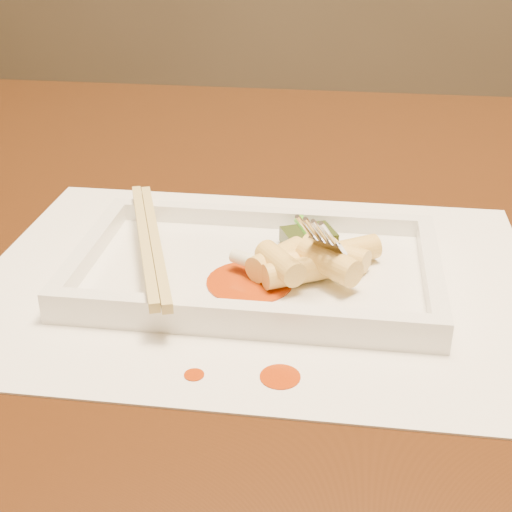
# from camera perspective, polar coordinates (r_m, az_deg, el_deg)

# --- Properties ---
(table) EXTENTS (1.40, 0.90, 0.75)m
(table) POSITION_cam_1_polar(r_m,az_deg,el_deg) (0.65, 2.37, -5.66)
(table) COLOR black
(table) RESTS_ON ground
(placemat) EXTENTS (0.40, 0.30, 0.00)m
(placemat) POSITION_cam_1_polar(r_m,az_deg,el_deg) (0.52, 0.00, -1.83)
(placemat) COLOR white
(placemat) RESTS_ON table
(sauce_splatter_a) EXTENTS (0.02, 0.02, 0.00)m
(sauce_splatter_a) POSITION_cam_1_polar(r_m,az_deg,el_deg) (0.42, 1.95, -9.63)
(sauce_splatter_a) COLOR #AC3205
(sauce_splatter_a) RESTS_ON placemat
(sauce_splatter_b) EXTENTS (0.01, 0.01, 0.00)m
(sauce_splatter_b) POSITION_cam_1_polar(r_m,az_deg,el_deg) (0.42, -4.97, -9.45)
(sauce_splatter_b) COLOR #AC3205
(sauce_splatter_b) RESTS_ON placemat
(plate_base) EXTENTS (0.26, 0.16, 0.01)m
(plate_base) POSITION_cam_1_polar(r_m,az_deg,el_deg) (0.52, 0.00, -1.38)
(plate_base) COLOR white
(plate_base) RESTS_ON placemat
(plate_rim_far) EXTENTS (0.26, 0.01, 0.01)m
(plate_rim_far) POSITION_cam_1_polar(r_m,az_deg,el_deg) (0.58, 1.00, 3.11)
(plate_rim_far) COLOR white
(plate_rim_far) RESTS_ON plate_base
(plate_rim_near) EXTENTS (0.26, 0.01, 0.01)m
(plate_rim_near) POSITION_cam_1_polar(r_m,az_deg,el_deg) (0.45, -1.29, -4.69)
(plate_rim_near) COLOR white
(plate_rim_near) RESTS_ON plate_base
(plate_rim_left) EXTENTS (0.01, 0.14, 0.01)m
(plate_rim_left) POSITION_cam_1_polar(r_m,az_deg,el_deg) (0.54, -13.13, 0.55)
(plate_rim_left) COLOR white
(plate_rim_left) RESTS_ON plate_base
(plate_rim_right) EXTENTS (0.01, 0.14, 0.01)m
(plate_rim_right) POSITION_cam_1_polar(r_m,az_deg,el_deg) (0.51, 13.89, -1.17)
(plate_rim_right) COLOR white
(plate_rim_right) RESTS_ON plate_base
(veg_piece) EXTENTS (0.05, 0.04, 0.01)m
(veg_piece) POSITION_cam_1_polar(r_m,az_deg,el_deg) (0.54, 4.23, 1.47)
(veg_piece) COLOR black
(veg_piece) RESTS_ON plate_base
(scallion_white) EXTENTS (0.04, 0.03, 0.01)m
(scallion_white) POSITION_cam_1_polar(r_m,az_deg,el_deg) (0.50, 0.01, -0.55)
(scallion_white) COLOR #EAEACC
(scallion_white) RESTS_ON plate_base
(scallion_green) EXTENTS (0.04, 0.08, 0.01)m
(scallion_green) POSITION_cam_1_polar(r_m,az_deg,el_deg) (0.52, 4.86, 1.01)
(scallion_green) COLOR green
(scallion_green) RESTS_ON plate_base
(chopstick_a) EXTENTS (0.07, 0.18, 0.01)m
(chopstick_a) POSITION_cam_1_polar(r_m,az_deg,el_deg) (0.52, -8.93, 1.29)
(chopstick_a) COLOR tan
(chopstick_a) RESTS_ON plate_rim_near
(chopstick_b) EXTENTS (0.07, 0.18, 0.01)m
(chopstick_b) POSITION_cam_1_polar(r_m,az_deg,el_deg) (0.52, -8.09, 1.24)
(chopstick_b) COLOR tan
(chopstick_b) RESTS_ON plate_rim_near
(fork) EXTENTS (0.09, 0.10, 0.14)m
(fork) POSITION_cam_1_polar(r_m,az_deg,el_deg) (0.50, 8.37, 7.00)
(fork) COLOR silver
(fork) RESTS_ON plate_base
(sauce_blob_0) EXTENTS (0.06, 0.06, 0.00)m
(sauce_blob_0) POSITION_cam_1_polar(r_m,az_deg,el_deg) (0.50, -0.52, -2.09)
(sauce_blob_0) COLOR #AC3205
(sauce_blob_0) RESTS_ON plate_base
(rice_cake_0) EXTENTS (0.05, 0.03, 0.02)m
(rice_cake_0) POSITION_cam_1_polar(r_m,az_deg,el_deg) (0.51, 4.75, -0.22)
(rice_cake_0) COLOR #F2D770
(rice_cake_0) RESTS_ON plate_base
(rice_cake_1) EXTENTS (0.04, 0.05, 0.02)m
(rice_cake_1) POSITION_cam_1_polar(r_m,az_deg,el_deg) (0.51, 1.72, -0.26)
(rice_cake_1) COLOR #F2D770
(rice_cake_1) RESTS_ON plate_base
(rice_cake_2) EXTENTS (0.04, 0.04, 0.02)m
(rice_cake_2) POSITION_cam_1_polar(r_m,az_deg,el_deg) (0.49, 1.93, -0.57)
(rice_cake_2) COLOR #F2D770
(rice_cake_2) RESTS_ON plate_base
(rice_cake_3) EXTENTS (0.05, 0.04, 0.02)m
(rice_cake_3) POSITION_cam_1_polar(r_m,az_deg,el_deg) (0.49, 3.45, -1.20)
(rice_cake_3) COLOR #F2D770
(rice_cake_3) RESTS_ON plate_base
(rice_cake_4) EXTENTS (0.05, 0.04, 0.02)m
(rice_cake_4) POSITION_cam_1_polar(r_m,az_deg,el_deg) (0.52, 7.43, 0.35)
(rice_cake_4) COLOR #F2D770
(rice_cake_4) RESTS_ON plate_base
(rice_cake_5) EXTENTS (0.05, 0.05, 0.02)m
(rice_cake_5) POSITION_cam_1_polar(r_m,az_deg,el_deg) (0.49, 5.83, -0.51)
(rice_cake_5) COLOR #F2D770
(rice_cake_5) RESTS_ON plate_base
(rice_cake_6) EXTENTS (0.04, 0.04, 0.02)m
(rice_cake_6) POSITION_cam_1_polar(r_m,az_deg,el_deg) (0.51, 4.44, 0.09)
(rice_cake_6) COLOR #F2D770
(rice_cake_6) RESTS_ON plate_base
(rice_cake_7) EXTENTS (0.05, 0.04, 0.02)m
(rice_cake_7) POSITION_cam_1_polar(r_m,az_deg,el_deg) (0.52, 6.36, 0.23)
(rice_cake_7) COLOR #F2D770
(rice_cake_7) RESTS_ON plate_base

